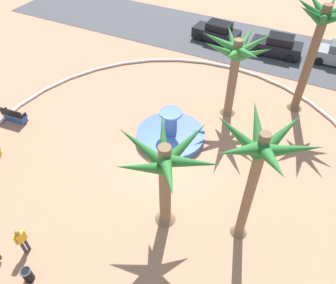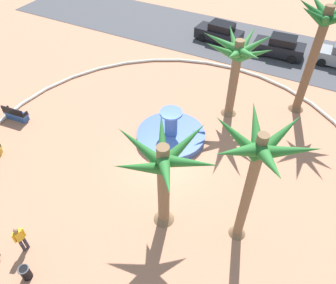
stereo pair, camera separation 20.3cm
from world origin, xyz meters
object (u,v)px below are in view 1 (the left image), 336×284
(palm_tree_near_fountain, at_px, (236,59))
(parked_car_leftmost, at_px, (217,32))
(fountain, at_px, (171,135))
(bench_west, at_px, (15,116))
(palm_tree_mid_plaza, at_px, (259,160))
(palm_tree_by_curb, at_px, (319,34))
(palm_tree_far_side, at_px, (165,168))
(person_cyclist_helmet, at_px, (22,240))
(trash_bin, at_px, (28,275))
(parked_car_second, at_px, (277,46))

(palm_tree_near_fountain, xyz_separation_m, parked_car_leftmost, (-4.33, 9.19, -3.17))
(fountain, relative_size, bench_west, 2.48)
(fountain, xyz_separation_m, palm_tree_mid_plaza, (5.65, -4.24, 4.56))
(palm_tree_mid_plaza, height_order, parked_car_leftmost, palm_tree_mid_plaza)
(fountain, distance_m, palm_tree_near_fountain, 5.82)
(fountain, height_order, palm_tree_by_curb, palm_tree_by_curb)
(palm_tree_far_side, distance_m, person_cyclist_helmet, 6.87)
(fountain, relative_size, palm_tree_near_fountain, 0.76)
(fountain, distance_m, bench_west, 10.02)
(bench_west, distance_m, trash_bin, 10.96)
(fountain, xyz_separation_m, parked_car_leftmost, (-2.10, 13.14, 0.48))
(palm_tree_far_side, height_order, person_cyclist_helmet, palm_tree_far_side)
(palm_tree_mid_plaza, height_order, palm_tree_far_side, palm_tree_mid_plaza)
(person_cyclist_helmet, bearing_deg, parked_car_leftmost, 89.31)
(parked_car_second, bearing_deg, palm_tree_far_side, -92.62)
(palm_tree_mid_plaza, bearing_deg, person_cyclist_helmet, -147.43)
(parked_car_second, bearing_deg, parked_car_leftmost, 178.96)
(parked_car_second, bearing_deg, person_cyclist_helmet, -103.83)
(palm_tree_near_fountain, distance_m, palm_tree_far_side, 9.09)
(fountain, distance_m, person_cyclist_helmet, 9.68)
(bench_west, distance_m, person_cyclist_helmet, 9.62)
(palm_tree_by_curb, height_order, parked_car_leftmost, palm_tree_by_curb)
(trash_bin, bearing_deg, bench_west, 138.39)
(parked_car_leftmost, bearing_deg, palm_tree_far_side, -76.42)
(palm_tree_mid_plaza, relative_size, palm_tree_far_side, 1.26)
(trash_bin, bearing_deg, parked_car_second, 79.05)
(palm_tree_near_fountain, xyz_separation_m, parked_car_second, (0.92, 9.10, -3.17))
(palm_tree_near_fountain, relative_size, parked_car_second, 1.32)
(palm_tree_by_curb, distance_m, trash_bin, 18.94)
(palm_tree_near_fountain, bearing_deg, trash_bin, -104.18)
(palm_tree_near_fountain, relative_size, palm_tree_mid_plaza, 0.84)
(fountain, xyz_separation_m, palm_tree_by_curb, (6.05, 6.48, 4.90))
(parked_car_leftmost, bearing_deg, bench_west, -114.82)
(trash_bin, distance_m, parked_car_leftmost, 23.42)
(bench_west, bearing_deg, palm_tree_near_fountain, 30.46)
(palm_tree_far_side, relative_size, trash_bin, 6.99)
(palm_tree_near_fountain, xyz_separation_m, bench_west, (-11.79, -6.93, -3.60))
(trash_bin, xyz_separation_m, parked_car_second, (4.51, 23.31, 0.39))
(bench_west, height_order, person_cyclist_helmet, person_cyclist_helmet)
(palm_tree_mid_plaza, height_order, parked_car_second, palm_tree_mid_plaza)
(palm_tree_mid_plaza, height_order, person_cyclist_helmet, palm_tree_mid_plaza)
(palm_tree_far_side, bearing_deg, person_cyclist_helmet, -137.96)
(palm_tree_near_fountain, distance_m, parked_car_leftmost, 10.64)
(trash_bin, distance_m, person_cyclist_helmet, 1.45)
(fountain, distance_m, trash_bin, 10.35)
(fountain, height_order, bench_west, fountain)
(person_cyclist_helmet, bearing_deg, bench_west, 138.43)
(palm_tree_mid_plaza, xyz_separation_m, bench_west, (-15.21, 1.25, -4.52))
(palm_tree_mid_plaza, relative_size, parked_car_leftmost, 1.56)
(bench_west, relative_size, trash_bin, 2.25)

